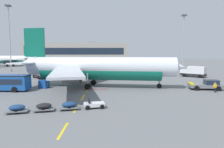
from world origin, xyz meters
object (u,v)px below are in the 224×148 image
at_px(catering_truck, 40,72).
at_px(baggage_train, 57,106).
at_px(airliner_foreground, 97,68).
at_px(pushback_tug, 206,85).
at_px(airliner_mid_left, 8,59).
at_px(ground_crew_worker, 215,87).
at_px(apron_light_mast_far, 183,36).
at_px(ground_power_truck, 194,71).
at_px(uld_cargo_container, 44,84).
at_px(apron_light_mast_near, 9,31).

relative_size(catering_truck, baggage_train, 0.61).
bearing_deg(airliner_foreground, pushback_tug, -7.92).
relative_size(airliner_mid_left, baggage_train, 2.70).
bearing_deg(ground_crew_worker, apron_light_mast_far, 76.40).
bearing_deg(ground_crew_worker, catering_truck, 151.07).
xyz_separation_m(pushback_tug, catering_truck, (-38.19, 18.17, 0.74)).
height_order(ground_power_truck, baggage_train, ground_power_truck).
distance_m(ground_crew_worker, uld_cargo_container, 32.35).
bearing_deg(ground_power_truck, airliner_foreground, -147.59).
bearing_deg(airliner_foreground, catering_truck, 138.11).
height_order(airliner_foreground, baggage_train, airliner_foreground).
height_order(baggage_train, apron_light_mast_far, apron_light_mast_far).
xyz_separation_m(catering_truck, apron_light_mast_near, (-18.27, 21.04, 13.80)).
bearing_deg(apron_light_mast_far, pushback_tug, -104.54).
bearing_deg(uld_cargo_container, airliner_foreground, 5.00).
xyz_separation_m(airliner_foreground, airliner_mid_left, (-53.55, 70.58, -0.36)).
height_order(apron_light_mast_near, apron_light_mast_far, apron_light_mast_near).
xyz_separation_m(baggage_train, apron_light_mast_near, (-31.32, 53.15, 14.91)).
distance_m(airliner_foreground, catering_truck, 22.92).
xyz_separation_m(airliner_foreground, ground_power_truck, (27.27, 17.31, -2.30)).
distance_m(airliner_mid_left, uld_cargo_container, 83.43).
xyz_separation_m(pushback_tug, ground_power_truck, (6.05, 20.26, 0.74)).
relative_size(pushback_tug, apron_light_mast_near, 0.26).
height_order(airliner_foreground, catering_truck, airliner_foreground).
height_order(airliner_mid_left, apron_light_mast_near, apron_light_mast_near).
bearing_deg(pushback_tug, catering_truck, 154.55).
bearing_deg(pushback_tug, airliner_mid_left, 135.48).
relative_size(airliner_foreground, apron_light_mast_far, 1.54).
distance_m(airliner_foreground, baggage_train, 17.68).
xyz_separation_m(airliner_foreground, apron_light_mast_near, (-35.25, 36.26, 11.49)).
xyz_separation_m(baggage_train, uld_cargo_container, (-6.74, 15.96, 0.27)).
relative_size(baggage_train, ground_crew_worker, 6.50).
height_order(ground_crew_worker, uld_cargo_container, ground_crew_worker).
bearing_deg(catering_truck, ground_crew_worker, -28.93).
distance_m(airliner_mid_left, catering_truck, 66.38).
relative_size(catering_truck, ground_crew_worker, 3.93).
bearing_deg(apron_light_mast_far, ground_crew_worker, -103.60).
xyz_separation_m(pushback_tug, uld_cargo_container, (-31.88, 2.02, -0.10)).
bearing_deg(airliner_mid_left, airliner_foreground, -52.81).
bearing_deg(apron_light_mast_near, ground_power_truck, -16.86).
height_order(airliner_foreground, apron_light_mast_far, apron_light_mast_far).
relative_size(ground_crew_worker, apron_light_mast_far, 0.08).
height_order(airliner_foreground, apron_light_mast_near, apron_light_mast_near).
distance_m(ground_power_truck, ground_crew_worker, 24.00).
height_order(ground_power_truck, apron_light_mast_far, apron_light_mast_far).
height_order(airliner_mid_left, ground_power_truck, airliner_mid_left).
xyz_separation_m(ground_power_truck, uld_cargo_container, (-37.94, -18.25, -0.85)).
height_order(airliner_foreground, pushback_tug, airliner_foreground).
bearing_deg(apron_light_mast_near, ground_crew_worker, -36.72).
relative_size(uld_cargo_container, apron_light_mast_near, 0.08).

